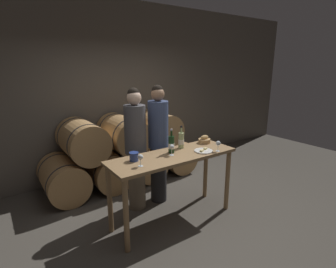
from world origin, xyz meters
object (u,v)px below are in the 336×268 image
object	(u,v)px
wine_bottle_white	(181,140)
wine_glass_far_left	(140,158)
tasting_table	(173,165)
person_left	(136,148)
bread_basket	(204,140)
cheese_plate	(204,151)
person_right	(158,143)
wine_glass_center	(218,144)
wine_bottle_red	(171,144)
blue_crock	(134,156)
wine_glass_left	(172,147)

from	to	relation	value
wine_bottle_white	wine_glass_far_left	distance (m)	0.84
tasting_table	wine_glass_far_left	world-z (taller)	wine_glass_far_left
person_left	bread_basket	world-z (taller)	person_left
cheese_plate	person_right	bearing A→B (deg)	111.87
wine_glass_center	wine_glass_far_left	bearing A→B (deg)	173.78
wine_glass_center	wine_bottle_red	bearing A→B (deg)	150.78
wine_bottle_white	bread_basket	size ratio (longest dim) A/B	1.78
bread_basket	wine_glass_center	size ratio (longest dim) A/B	1.23
tasting_table	blue_crock	xyz separation A→B (m)	(-0.52, 0.09, 0.21)
bread_basket	blue_crock	bearing A→B (deg)	-176.76
tasting_table	wine_bottle_white	distance (m)	0.40
blue_crock	wine_glass_far_left	world-z (taller)	wine_glass_far_left
wine_bottle_white	cheese_plate	distance (m)	0.34
blue_crock	cheese_plate	distance (m)	0.95
tasting_table	wine_glass_left	xyz separation A→B (m)	(-0.03, -0.01, 0.25)
wine_bottle_red	wine_glass_far_left	xyz separation A→B (m)	(-0.56, -0.18, -0.01)
person_right	wine_glass_left	size ratio (longest dim) A/B	12.39
blue_crock	wine_glass_far_left	distance (m)	0.21
person_left	cheese_plate	distance (m)	0.95
wine_glass_center	wine_bottle_white	bearing A→B (deg)	128.81
person_left	blue_crock	world-z (taller)	person_left
wine_bottle_red	person_left	bearing A→B (deg)	119.19
blue_crock	wine_glass_center	world-z (taller)	wine_glass_center
wine_bottle_white	wine_glass_left	size ratio (longest dim) A/B	2.19
wine_glass_left	bread_basket	bearing A→B (deg)	13.08
wine_bottle_white	wine_glass_center	xyz separation A→B (m)	(0.32, -0.39, -0.01)
blue_crock	person_left	bearing A→B (deg)	59.96
person_left	bread_basket	distance (m)	1.02
person_left	wine_bottle_red	size ratio (longest dim) A/B	5.49
person_left	wine_bottle_red	distance (m)	0.57
tasting_table	wine_bottle_white	world-z (taller)	wine_bottle_white
blue_crock	cheese_plate	size ratio (longest dim) A/B	0.47
wine_bottle_white	wine_glass_far_left	size ratio (longest dim) A/B	2.19
bread_basket	cheese_plate	distance (m)	0.40
tasting_table	wine_glass_left	distance (m)	0.25
bread_basket	wine_glass_far_left	xyz separation A→B (m)	(-1.23, -0.27, 0.06)
wine_glass_far_left	person_left	bearing A→B (deg)	66.39
wine_bottle_red	blue_crock	size ratio (longest dim) A/B	2.76
blue_crock	wine_glass_left	world-z (taller)	wine_glass_left
person_left	wine_glass_center	xyz separation A→B (m)	(0.82, -0.79, 0.12)
person_right	wine_glass_center	distance (m)	0.91
wine_glass_left	wine_glass_far_left	bearing A→B (deg)	-168.71
person_left	blue_crock	distance (m)	0.55
wine_bottle_red	wine_glass_left	xyz separation A→B (m)	(-0.05, -0.08, -0.01)
tasting_table	wine_bottle_red	bearing A→B (deg)	71.30
wine_bottle_red	wine_glass_far_left	distance (m)	0.59
person_left	wine_glass_left	bearing A→B (deg)	-69.14
person_left	wine_bottle_white	distance (m)	0.65
wine_bottle_red	cheese_plate	world-z (taller)	wine_bottle_red
bread_basket	wine_glass_far_left	bearing A→B (deg)	-167.66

